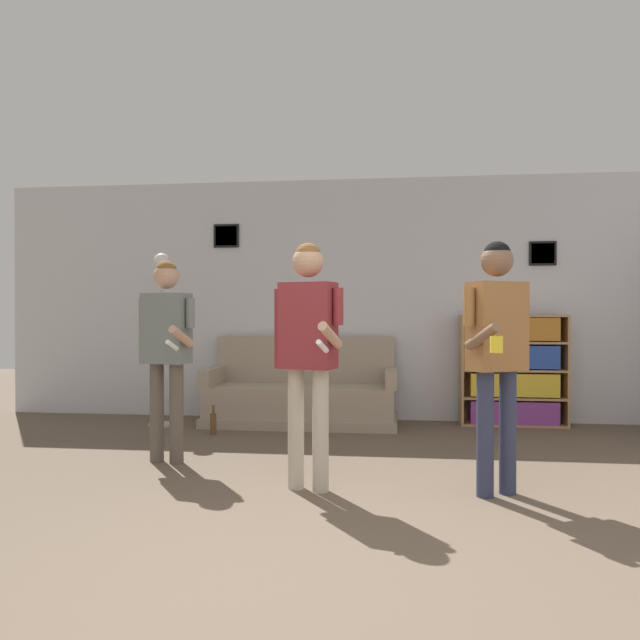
% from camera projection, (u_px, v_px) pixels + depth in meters
% --- Properties ---
extents(ground_plane, '(20.00, 20.00, 0.00)m').
position_uv_depth(ground_plane, '(336.00, 601.00, 2.55)').
color(ground_plane, brown).
extents(wall_back, '(8.64, 0.08, 2.70)m').
position_uv_depth(wall_back, '(374.00, 299.00, 7.00)').
color(wall_back, silver).
rests_on(wall_back, ground_plane).
extents(couch, '(2.04, 0.80, 0.93)m').
position_uv_depth(couch, '(302.00, 396.00, 6.70)').
color(couch, gray).
rests_on(couch, ground_plane).
extents(bookshelf, '(1.10, 0.30, 1.17)m').
position_uv_depth(bookshelf, '(513.00, 370.00, 6.61)').
color(bookshelf, '#A87F51').
rests_on(bookshelf, ground_plane).
extents(floor_lamp, '(0.28, 0.28, 1.82)m').
position_uv_depth(floor_lamp, '(162.00, 323.00, 6.56)').
color(floor_lamp, '#ADA89E').
rests_on(floor_lamp, ground_plane).
extents(person_player_foreground_left, '(0.49, 0.51, 1.60)m').
position_uv_depth(person_player_foreground_left, '(166.00, 340.00, 4.95)').
color(person_player_foreground_left, brown).
rests_on(person_player_foreground_left, ground_plane).
extents(person_player_foreground_center, '(0.48, 0.54, 1.66)m').
position_uv_depth(person_player_foreground_center, '(308.00, 338.00, 4.17)').
color(person_player_foreground_center, '#B7AD99').
rests_on(person_player_foreground_center, ground_plane).
extents(person_watcher_holding_cup, '(0.44, 0.55, 1.65)m').
position_uv_depth(person_watcher_holding_cup, '(497.00, 340.00, 4.04)').
color(person_watcher_holding_cup, '#2D334C').
rests_on(person_watcher_holding_cup, ground_plane).
extents(bottle_on_floor, '(0.06, 0.06, 0.29)m').
position_uv_depth(bottle_on_floor, '(213.00, 423.00, 6.10)').
color(bottle_on_floor, brown).
rests_on(bottle_on_floor, ground_plane).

